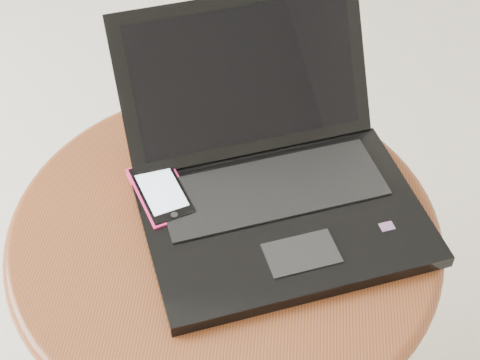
{
  "coord_description": "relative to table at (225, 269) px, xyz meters",
  "views": [
    {
      "loc": [
        0.16,
        -0.74,
        1.22
      ],
      "look_at": [
        0.1,
        -0.07,
        0.53
      ],
      "focal_mm": 54.74,
      "sensor_mm": 36.0,
      "label": 1
    }
  ],
  "objects": [
    {
      "name": "laptop",
      "position": [
        0.06,
        0.06,
        0.14
      ],
      "size": [
        0.48,
        0.48,
        0.22
      ],
      "color": "black",
      "rests_on": "table"
    },
    {
      "name": "phone_pink",
      "position": [
        -0.09,
        0.03,
        0.12
      ],
      "size": [
        0.11,
        0.14,
        0.01
      ],
      "color": "#FF246D",
      "rests_on": "phone_black"
    },
    {
      "name": "phone_black",
      "position": [
        -0.08,
        0.03,
        0.11
      ],
      "size": [
        0.11,
        0.11,
        0.01
      ],
      "color": "black",
      "rests_on": "table"
    },
    {
      "name": "table",
      "position": [
        0.0,
        0.0,
        0.0
      ],
      "size": [
        0.59,
        0.59,
        0.47
      ],
      "color": "#5F2D16",
      "rests_on": "ground"
    }
  ]
}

